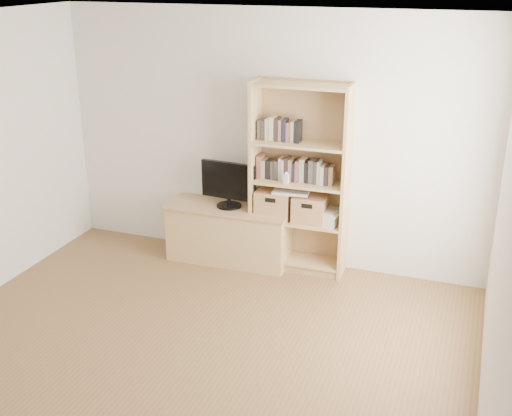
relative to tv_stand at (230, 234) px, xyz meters
The scene contains 14 objects.
floor 2.31m from the tv_stand, 81.01° to the right, with size 4.50×5.00×0.01m, color brown.
back_wall 1.10m from the tv_stand, 33.66° to the left, with size 4.50×0.02×2.60m, color silver.
right_wall 3.60m from the tv_stand, 40.93° to the right, with size 0.02×5.00×2.60m, color silver.
ceiling 3.25m from the tv_stand, 81.01° to the right, with size 4.50×5.00×0.01m, color white.
tv_stand is the anchor object (origin of this frame).
bookshelf 1.00m from the tv_stand, ahead, with size 0.97×0.34×1.94m, color tan.
television 0.55m from the tv_stand, behind, with size 0.60×0.05×0.47m, color black.
books_row_mid 1.06m from the tv_stand, ahead, with size 0.81×0.16×0.22m, color brown.
books_row_upper 1.27m from the tv_stand, ahead, with size 0.38×0.14×0.20m, color brown.
baby_monitor 0.95m from the tv_stand, ahead, with size 0.05×0.03×0.10m, color white.
basket_left 0.62m from the tv_stand, ahead, with size 0.35×0.29×0.29m, color #9B6B46.
basket_right 0.94m from the tv_stand, ahead, with size 0.33×0.27×0.27m, color #9B6B46.
laptop 0.86m from the tv_stand, ahead, with size 0.36×0.25×0.03m, color silver.
magazine_stack 1.11m from the tv_stand, ahead, with size 0.18×0.26×0.12m, color beige.
Camera 1 is at (2.05, -3.50, 2.98)m, focal length 45.00 mm.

